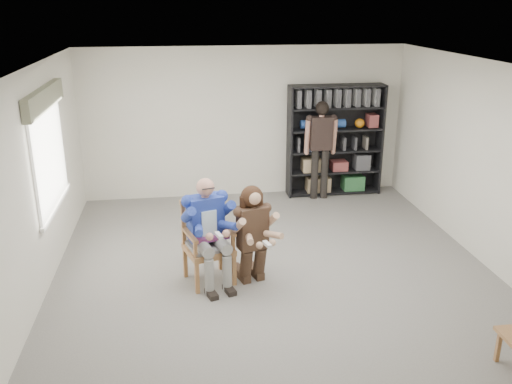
{
  "coord_description": "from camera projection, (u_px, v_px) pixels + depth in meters",
  "views": [
    {
      "loc": [
        -1.21,
        -6.39,
        3.54
      ],
      "look_at": [
        -0.2,
        0.6,
        1.05
      ],
      "focal_mm": 38.0,
      "sensor_mm": 36.0,
      "label": 1
    }
  ],
  "objects": [
    {
      "name": "kneeling_woman",
      "position": [
        254.0,
        237.0,
        7.02
      ],
      "size": [
        0.79,
        1.01,
        1.32
      ],
      "primitive_type": null,
      "rotation": [
        0.0,
        0.0,
        0.29
      ],
      "color": "#3D2A1C",
      "rests_on": "floor"
    },
    {
      "name": "standing_man",
      "position": [
        320.0,
        151.0,
        10.04
      ],
      "size": [
        0.58,
        0.33,
        1.84
      ],
      "primitive_type": null,
      "rotation": [
        0.0,
        0.0,
        -0.03
      ],
      "color": "black",
      "rests_on": "floor"
    },
    {
      "name": "floor",
      "position": [
        277.0,
        279.0,
        7.31
      ],
      "size": [
        6.0,
        7.0,
        0.01
      ],
      "primitive_type": "cube",
      "color": "slate",
      "rests_on": "ground"
    },
    {
      "name": "armchair",
      "position": [
        209.0,
        243.0,
        7.09
      ],
      "size": [
        0.8,
        0.78,
        1.11
      ],
      "primitive_type": null,
      "rotation": [
        0.0,
        0.0,
        0.29
      ],
      "color": "#9A6739",
      "rests_on": "floor"
    },
    {
      "name": "room_shell",
      "position": [
        278.0,
        181.0,
        6.84
      ],
      "size": [
        6.0,
        7.0,
        2.8
      ],
      "primitive_type": null,
      "color": "white",
      "rests_on": "ground"
    },
    {
      "name": "seated_man",
      "position": [
        208.0,
        231.0,
        7.03
      ],
      "size": [
        0.84,
        1.01,
        1.44
      ],
      "primitive_type": null,
      "rotation": [
        0.0,
        0.0,
        0.29
      ],
      "color": "navy",
      "rests_on": "floor"
    },
    {
      "name": "window_left",
      "position": [
        50.0,
        151.0,
        7.3
      ],
      "size": [
        0.16,
        2.0,
        1.75
      ],
      "primitive_type": null,
      "color": "white",
      "rests_on": "room_shell"
    },
    {
      "name": "bookshelf",
      "position": [
        335.0,
        141.0,
        10.25
      ],
      "size": [
        1.8,
        0.38,
        2.1
      ],
      "primitive_type": null,
      "color": "black",
      "rests_on": "floor"
    }
  ]
}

